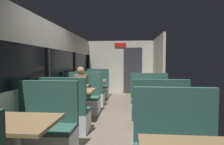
% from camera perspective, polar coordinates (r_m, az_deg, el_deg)
% --- Properties ---
extents(ground_plane, '(3.30, 9.20, 0.02)m').
position_cam_1_polar(ground_plane, '(4.27, -0.04, -15.86)').
color(ground_plane, '#665B4C').
extents(carriage_window_panel_left, '(0.09, 8.48, 2.30)m').
position_cam_1_polar(carriage_window_panel_left, '(4.41, -19.17, -0.56)').
color(carriage_window_panel_left, beige).
rests_on(carriage_window_panel_left, ground_plane).
extents(carriage_end_bulkhead, '(2.90, 0.11, 2.30)m').
position_cam_1_polar(carriage_end_bulkhead, '(8.22, 2.94, 1.57)').
color(carriage_end_bulkhead, beige).
rests_on(carriage_end_bulkhead, ground_plane).
extents(carriage_aisle_panel_right, '(0.08, 2.40, 2.30)m').
position_cam_1_polar(carriage_aisle_panel_right, '(7.10, 13.87, 1.29)').
color(carriage_aisle_panel_right, beige).
rests_on(carriage_aisle_panel_right, ground_plane).
extents(dining_table_near_window, '(0.90, 0.70, 0.74)m').
position_cam_1_polar(dining_table_near_window, '(2.42, -27.52, -15.28)').
color(dining_table_near_window, '#9E9EA3').
rests_on(dining_table_near_window, ground_plane).
extents(bench_near_window_facing_entry, '(0.95, 0.50, 1.10)m').
position_cam_1_polar(bench_near_window_facing_entry, '(3.10, -20.07, -17.02)').
color(bench_near_window_facing_entry, silver).
rests_on(bench_near_window_facing_entry, ground_plane).
extents(dining_table_mid_window, '(0.90, 0.70, 0.74)m').
position_cam_1_polar(dining_table_mid_window, '(4.47, -11.39, -6.44)').
color(dining_table_mid_window, '#9E9EA3').
rests_on(dining_table_mid_window, ground_plane).
extents(bench_mid_window_facing_end, '(0.95, 0.50, 1.10)m').
position_cam_1_polar(bench_mid_window_facing_end, '(3.89, -14.31, -12.68)').
color(bench_mid_window_facing_end, silver).
rests_on(bench_mid_window_facing_end, ground_plane).
extents(bench_mid_window_facing_entry, '(0.95, 0.50, 1.10)m').
position_cam_1_polar(bench_mid_window_facing_entry, '(5.19, -9.14, -8.55)').
color(bench_mid_window_facing_entry, silver).
rests_on(bench_mid_window_facing_entry, ground_plane).
extents(dining_table_far_window, '(0.90, 0.70, 0.74)m').
position_cam_1_polar(dining_table_far_window, '(6.68, -5.81, -3.14)').
color(dining_table_far_window, '#9E9EA3').
rests_on(dining_table_far_window, ground_plane).
extents(bench_far_window_facing_end, '(0.95, 0.50, 1.10)m').
position_cam_1_polar(bench_far_window_facing_end, '(6.05, -7.05, -6.82)').
color(bench_far_window_facing_end, silver).
rests_on(bench_far_window_facing_end, ground_plane).
extents(bench_far_window_facing_entry, '(0.95, 0.50, 1.10)m').
position_cam_1_polar(bench_far_window_facing_entry, '(7.41, -4.78, -4.93)').
color(bench_far_window_facing_entry, silver).
rests_on(bench_far_window_facing_entry, ground_plane).
extents(dining_table_rear_aisle, '(0.90, 0.70, 0.74)m').
position_cam_1_polar(dining_table_rear_aisle, '(4.13, 12.54, -7.27)').
color(dining_table_rear_aisle, '#9E9EA3').
rests_on(dining_table_rear_aisle, ground_plane).
extents(bench_rear_aisle_facing_end, '(0.95, 0.50, 1.10)m').
position_cam_1_polar(bench_rear_aisle_facing_end, '(3.53, 14.00, -14.33)').
color(bench_rear_aisle_facing_end, silver).
rests_on(bench_rear_aisle_facing_end, ground_plane).
extents(bench_rear_aisle_facing_entry, '(0.95, 0.50, 1.10)m').
position_cam_1_polar(bench_rear_aisle_facing_entry, '(4.87, 11.40, -9.36)').
color(bench_rear_aisle_facing_entry, silver).
rests_on(bench_rear_aisle_facing_entry, ground_plane).
extents(seated_passenger, '(0.47, 0.55, 1.26)m').
position_cam_1_polar(seated_passenger, '(5.08, -9.37, -6.40)').
color(seated_passenger, '#26262D').
rests_on(seated_passenger, ground_plane).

